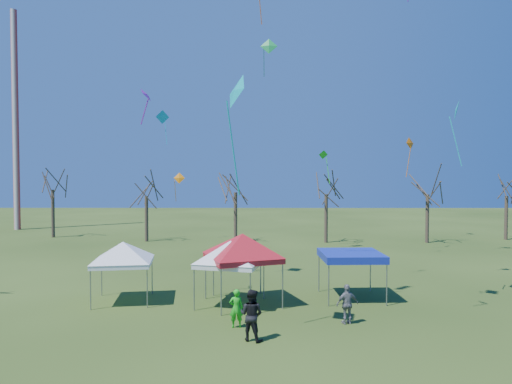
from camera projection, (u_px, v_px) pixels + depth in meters
ground at (263, 330)px, 18.22m from camera, size 140.00×140.00×0.00m
radio_mast at (15, 120)px, 51.98m from camera, size 0.70×0.70×25.00m
tree_0 at (52, 173)px, 45.52m from camera, size 3.83×3.83×8.44m
tree_1 at (146, 180)px, 42.74m from camera, size 3.42×3.42×7.54m
tree_2 at (235, 175)px, 42.38m from camera, size 3.71×3.71×8.18m
tree_3 at (326, 177)px, 41.99m from camera, size 3.59×3.59×7.91m
tree_4 at (428, 177)px, 41.88m from camera, size 3.58×3.58×7.89m
tree_5 at (507, 180)px, 43.89m from camera, size 3.39×3.39×7.46m
tent_white_west at (123, 246)px, 22.26m from camera, size 3.82×3.82×3.40m
tent_white_mid at (230, 245)px, 21.72m from camera, size 3.91×3.91×3.55m
tent_red at (243, 238)px, 21.84m from camera, size 4.17×4.17×3.92m
tent_blue at (351, 256)px, 22.86m from camera, size 3.07×3.07×2.33m
person_dark at (251, 315)px, 17.03m from camera, size 1.15×1.05×1.93m
person_green at (236, 308)px, 18.50m from camera, size 0.62×0.46×1.56m
person_grey at (347, 304)px, 18.94m from camera, size 1.04×0.65×1.65m
kite_13 at (179, 179)px, 35.96m from camera, size 0.90×0.66×2.31m
kite_17 at (456, 111)px, 22.22m from camera, size 0.76×1.09×3.25m
kite_22 at (324, 156)px, 39.79m from camera, size 1.00×0.91×2.95m
kite_2 at (162, 117)px, 42.46m from camera, size 1.27×0.88×3.23m
kite_1 at (146, 95)px, 21.80m from camera, size 0.67×0.88×1.80m
kite_5 at (235, 92)px, 16.79m from camera, size 1.16×1.52×4.54m
kite_11 at (269, 46)px, 34.54m from camera, size 1.32×0.78×2.90m
kite_12 at (410, 144)px, 36.93m from camera, size 0.98×0.86×3.27m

